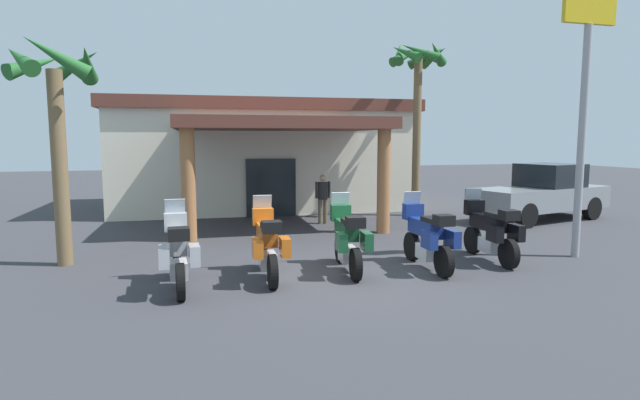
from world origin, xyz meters
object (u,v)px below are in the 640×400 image
(motorcycle_silver, at_px, (178,252))
(pickup_truck_gray, at_px, (542,193))
(motorcycle_green, at_px, (348,239))
(motorcycle_orange, at_px, (268,244))
(motorcycle_blue, at_px, (428,237))
(motel_building, at_px, (261,154))
(palm_tree_near_portico, at_px, (418,79))
(roadside_sign, at_px, (586,70))
(motorcycle_black, at_px, (491,231))
(pedestrian, at_px, (323,195))
(palm_tree_roadside, at_px, (57,100))

(motorcycle_silver, bearing_deg, pickup_truck_gray, -69.14)
(motorcycle_green, xyz_separation_m, pickup_truck_gray, (8.77, 4.78, 0.24))
(motorcycle_green, bearing_deg, motorcycle_orange, 100.00)
(motorcycle_green, height_order, motorcycle_blue, same)
(motorcycle_blue, bearing_deg, motorcycle_silver, 92.58)
(motorcycle_silver, relative_size, motorcycle_green, 1.00)
(motel_building, bearing_deg, palm_tree_near_portico, -36.77)
(motorcycle_blue, height_order, roadside_sign, roadside_sign)
(palm_tree_near_portico, height_order, roadside_sign, roadside_sign)
(motorcycle_orange, bearing_deg, motel_building, -5.69)
(pickup_truck_gray, xyz_separation_m, palm_tree_near_portico, (-3.76, 2.17, 4.01))
(motel_building, distance_m, motorcycle_black, 11.71)
(roadside_sign, bearing_deg, motorcycle_blue, -178.97)
(motorcycle_orange, distance_m, pickup_truck_gray, 11.59)
(motel_building, height_order, pickup_truck_gray, motel_building)
(motorcycle_silver, bearing_deg, pedestrian, -37.90)
(motorcycle_blue, distance_m, roadside_sign, 5.40)
(motorcycle_green, bearing_deg, pedestrian, -4.56)
(motorcycle_blue, bearing_deg, palm_tree_near_portico, -22.73)
(motorcycle_silver, relative_size, motorcycle_blue, 1.00)
(motorcycle_blue, distance_m, palm_tree_roadside, 8.55)
(roadside_sign, bearing_deg, motorcycle_orange, 179.27)
(palm_tree_roadside, distance_m, roadside_sign, 11.86)
(motel_building, height_order, motorcycle_silver, motel_building)
(pedestrian, height_order, palm_tree_roadside, palm_tree_roadside)
(palm_tree_roadside, bearing_deg, motorcycle_blue, -18.41)
(motorcycle_silver, bearing_deg, motel_building, -18.74)
(motorcycle_orange, xyz_separation_m, pickup_truck_gray, (10.50, 4.88, 0.24))
(motorcycle_blue, bearing_deg, roadside_sign, -87.28)
(motorcycle_orange, bearing_deg, pedestrian, -22.40)
(motorcycle_green, bearing_deg, motorcycle_blue, -91.86)
(motorcycle_orange, relative_size, motorcycle_black, 1.00)
(motorcycle_black, bearing_deg, palm_tree_near_portico, -9.01)
(motorcycle_orange, distance_m, roadside_sign, 8.29)
(motorcycle_green, bearing_deg, palm_tree_roadside, 75.67)
(roadside_sign, bearing_deg, palm_tree_roadside, 167.98)
(pedestrian, bearing_deg, roadside_sign, -147.04)
(motorcycle_orange, bearing_deg, pickup_truck_gray, -61.99)
(motorcycle_silver, height_order, palm_tree_near_portico, palm_tree_near_portico)
(motorcycle_black, xyz_separation_m, pickup_truck_gray, (5.30, 4.79, 0.24))
(motorcycle_green, xyz_separation_m, motorcycle_blue, (1.74, -0.26, 0.00))
(motorcycle_green, distance_m, pedestrian, 6.24)
(palm_tree_near_portico, height_order, palm_tree_roadside, palm_tree_near_portico)
(motorcycle_green, bearing_deg, motel_building, 6.84)
(roadside_sign, bearing_deg, motorcycle_silver, -179.05)
(palm_tree_roadside, bearing_deg, pickup_truck_gray, 9.72)
(motorcycle_silver, height_order, pedestrian, pedestrian)
(motorcycle_black, distance_m, palm_tree_near_portico, 8.30)
(motorcycle_silver, bearing_deg, roadside_sign, -90.91)
(motel_building, xyz_separation_m, palm_tree_roadside, (-5.88, -8.79, 1.44))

